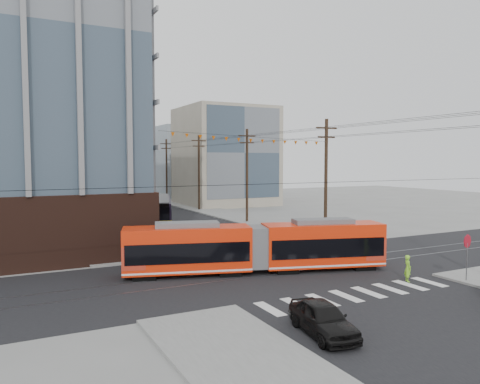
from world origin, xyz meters
name	(u,v)px	position (x,y,z in m)	size (l,w,h in m)	color
ground	(324,282)	(0.00, 0.00, 0.00)	(160.00, 160.00, 0.00)	slate
bg_bldg_nw_near	(2,149)	(-17.00, 52.00, 9.00)	(18.00, 16.00, 18.00)	#8C99A5
bg_bldg_ne_near	(225,156)	(16.00, 48.00, 8.00)	(14.00, 14.00, 16.00)	gray
bg_bldg_nw_far	(20,146)	(-14.00, 72.00, 10.00)	(16.00, 18.00, 20.00)	gray
bg_bldg_ne_far	(192,162)	(18.00, 68.00, 7.00)	(16.00, 16.00, 14.00)	#8C99A5
utility_pole_far	(167,171)	(8.50, 56.00, 5.50)	(0.30, 0.30, 11.00)	black
streetcar	(257,248)	(-2.47, 3.93, 1.65)	(17.12, 2.41, 3.30)	red
city_bus	(158,213)	(-2.62, 25.15, 1.75)	(2.68, 12.38, 3.51)	black
black_sedan	(323,318)	(-5.34, -6.95, 0.71)	(1.68, 4.18, 1.42)	black
parked_car_silver	(168,247)	(-6.10, 11.38, 0.71)	(1.51, 4.34, 1.43)	gray
parked_car_white	(147,234)	(-5.52, 19.04, 0.62)	(1.73, 4.25, 1.23)	silver
parked_car_grey	(140,228)	(-5.11, 23.05, 0.58)	(1.93, 4.19, 1.16)	#5A5D61
pedestrian	(408,268)	(4.53, -2.30, 0.82)	(0.60, 0.39, 1.63)	#89DB2C
stop_sign	(467,260)	(7.51, -4.06, 1.37)	(0.83, 0.83, 2.74)	#A40719
jersey_barrier	(319,237)	(8.30, 11.59, 0.38)	(0.86, 3.82, 0.76)	slate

